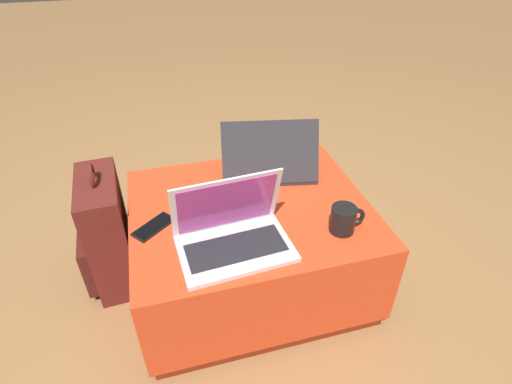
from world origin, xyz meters
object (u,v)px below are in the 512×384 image
laptop_near (232,233)px  backpack (106,234)px  coffee_mug (344,219)px  laptop_far (269,163)px  cell_phone (154,227)px

laptop_near → backpack: 0.61m
laptop_near → coffee_mug: laptop_near is taller
laptop_near → backpack: bearing=136.2°
laptop_far → backpack: 0.72m
cell_phone → backpack: backpack is taller
laptop_near → backpack: laptop_near is taller
laptop_far → coffee_mug: (0.14, -0.41, -0.00)m
cell_phone → backpack: 0.33m
backpack → coffee_mug: 0.94m
laptop_far → backpack: size_ratio=0.75×
laptop_far → backpack: laptop_far is taller
backpack → laptop_near: bearing=47.0°
backpack → coffee_mug: (0.82, -0.39, 0.21)m
laptop_near → cell_phone: bearing=143.1°
laptop_far → cell_phone: size_ratio=2.63×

